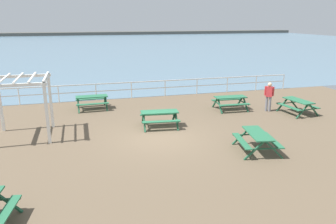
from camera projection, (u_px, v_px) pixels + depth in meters
ground_plane at (159, 139)px, 14.58m from camera, size 30.00×24.00×0.20m
sea_band at (95, 45)px, 63.47m from camera, size 142.00×90.00×0.01m
distant_shoreline at (87, 35)px, 103.34m from camera, size 142.00×6.00×1.80m
seaward_railing at (131, 87)px, 21.53m from camera, size 23.07×0.07×1.08m
picnic_table_near_left at (257, 137)px, 12.89m from camera, size 1.80×2.03×0.80m
picnic_table_mid_centre at (160, 115)px, 15.85m from camera, size 1.95×1.70×0.80m
picnic_table_far_left at (230, 100)px, 18.82m from camera, size 1.87×1.62×0.80m
picnic_table_far_right at (298, 103)px, 18.05m from camera, size 1.71×1.95×0.80m
picnic_table_seaward at (92, 99)px, 18.95m from camera, size 1.84×1.58×0.80m
visitor at (269, 95)px, 18.40m from camera, size 0.44×0.38×1.66m
lattice_pergola at (20, 93)px, 14.09m from camera, size 2.44×2.56×2.70m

